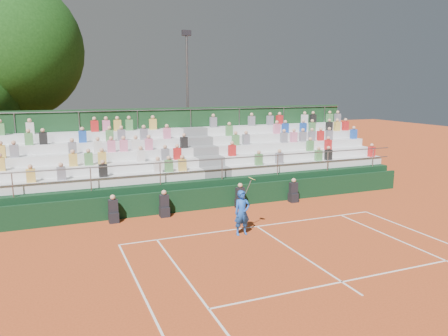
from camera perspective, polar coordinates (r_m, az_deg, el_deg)
name	(u,v)px	position (r m, az deg, el deg)	size (l,w,h in m)	color
ground	(257,227)	(17.81, 4.31, -7.63)	(90.00, 90.00, 0.00)	#BB491F
courtside_wall	(226,196)	(20.47, 0.32, -3.72)	(20.00, 0.15, 1.00)	black
line_officials	(207,202)	(19.67, -2.22, -4.40)	(9.02, 0.40, 1.19)	black
grandstand	(203,172)	(23.29, -2.74, -0.51)	(20.00, 5.20, 4.40)	black
tennis_player	(242,213)	(16.61, 2.39, -5.83)	(0.85, 0.42, 2.22)	blue
tree_east	(11,49)	(28.23, -26.07, 13.75)	(7.99, 7.99, 11.63)	#342312
floodlight_mast	(187,91)	(29.78, -4.81, 10.04)	(0.60, 0.25, 9.19)	gray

